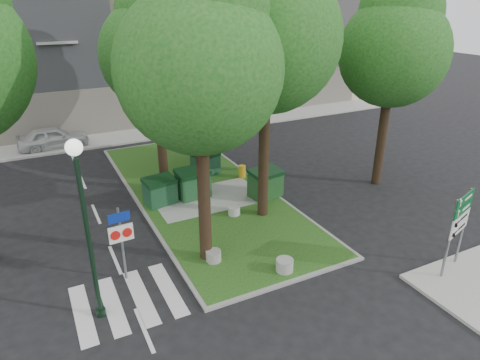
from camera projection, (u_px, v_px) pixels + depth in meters
ground at (277, 286)px, 14.27m from camera, size 120.00×120.00×0.00m
median_island at (201, 191)px, 21.00m from camera, size 6.00×16.00×0.12m
median_kerb at (201, 191)px, 21.00m from camera, size 6.30×16.30×0.10m
building_sidewalk at (137, 135)px, 29.39m from camera, size 42.00×3.00×0.12m
zebra_crossing at (154, 293)px, 13.94m from camera, size 5.00×3.00×0.01m
apartment_building at (102, 8)px, 32.36m from camera, size 41.00×12.00×16.00m
tree_median_near_left at (201, 53)px, 12.86m from camera, size 5.20×5.20×10.53m
tree_median_near_right at (268, 23)px, 15.68m from camera, size 5.60×5.60×11.46m
tree_median_mid at (155, 44)px, 18.53m from camera, size 4.80×4.80×9.99m
tree_median_far at (198, 8)px, 21.77m from camera, size 5.80×5.80×11.93m
tree_street_right at (395, 42)px, 19.39m from camera, size 5.00×5.00×10.06m
dumpster_a at (160, 191)px, 19.41m from camera, size 1.54×1.20×1.29m
dumpster_b at (193, 184)px, 20.05m from camera, size 1.58×1.15×1.41m
dumpster_c at (206, 163)px, 22.63m from camera, size 1.62×1.35×1.30m
dumpster_d at (265, 183)px, 20.11m from camera, size 1.65×1.29×1.39m
bollard_left at (214, 256)px, 15.35m from camera, size 0.56×0.56×0.40m
bollard_right at (285, 265)px, 14.79m from camera, size 0.61×0.61×0.44m
bollard_mid at (234, 211)px, 18.59m from camera, size 0.52×0.52×0.37m
litter_bin at (242, 171)px, 22.34m from camera, size 0.37×0.37×0.65m
street_lamp at (84, 212)px, 11.59m from camera, size 0.45×0.45×5.60m
traffic_sign_pole at (121, 234)px, 13.97m from camera, size 0.81×0.10×2.71m
directional_sign at (459, 220)px, 14.22m from camera, size 1.39×0.49×2.89m
car_white at (53, 138)px, 26.74m from camera, size 4.19×1.75×1.42m
car_silver at (212, 130)px, 28.50m from camera, size 4.09×1.51×1.34m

